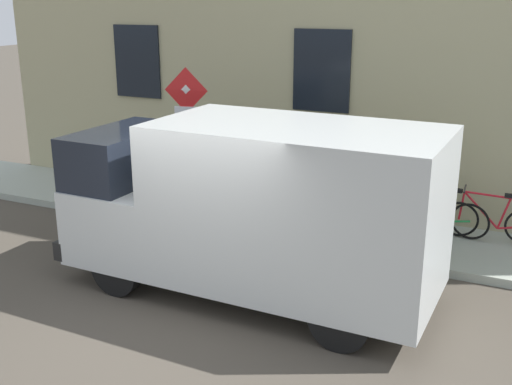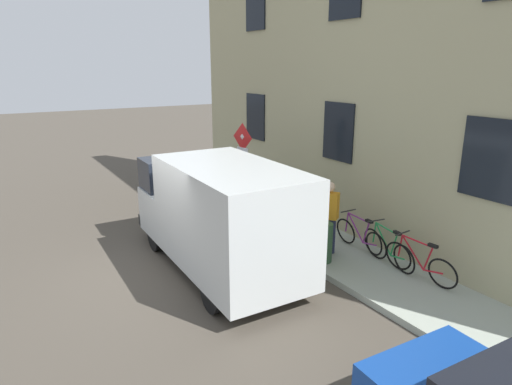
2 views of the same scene
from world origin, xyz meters
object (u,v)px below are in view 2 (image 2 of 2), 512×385
(delivery_van, at_px, (218,213))
(bicycle_purple, at_px, (360,236))
(litter_bin, at_px, (323,242))
(bicycle_red, at_px, (419,262))
(pedestrian, at_px, (329,215))
(bicycle_green, at_px, (388,248))
(sign_post_stacked, at_px, (243,159))

(delivery_van, distance_m, bicycle_purple, 3.48)
(litter_bin, bearing_deg, bicycle_red, -57.00)
(bicycle_red, height_order, pedestrian, pedestrian)
(bicycle_green, relative_size, litter_bin, 1.90)
(bicycle_red, xyz_separation_m, litter_bin, (-1.13, 1.74, 0.08))
(sign_post_stacked, bearing_deg, bicycle_red, -75.93)
(pedestrian, distance_m, litter_bin, 0.72)
(pedestrian, bearing_deg, bicycle_red, -104.94)
(delivery_van, relative_size, litter_bin, 5.97)
(sign_post_stacked, relative_size, pedestrian, 1.55)
(sign_post_stacked, bearing_deg, litter_bin, -87.61)
(bicycle_green, distance_m, bicycle_purple, 0.85)
(bicycle_purple, distance_m, litter_bin, 1.14)
(pedestrian, height_order, litter_bin, pedestrian)
(litter_bin, bearing_deg, pedestrian, 36.15)
(delivery_van, height_order, bicycle_green, delivery_van)
(pedestrian, bearing_deg, litter_bin, -177.47)
(delivery_van, bearing_deg, litter_bin, -117.16)
(bicycle_red, height_order, bicycle_purple, same)
(bicycle_green, bearing_deg, litter_bin, 60.42)
(sign_post_stacked, relative_size, litter_bin, 2.96)
(litter_bin, bearing_deg, delivery_van, 151.65)
(pedestrian, bearing_deg, bicycle_green, -93.54)
(litter_bin, bearing_deg, bicycle_green, -38.06)
(delivery_van, relative_size, pedestrian, 3.12)
(sign_post_stacked, height_order, litter_bin, sign_post_stacked)
(bicycle_red, relative_size, bicycle_purple, 1.00)
(bicycle_green, bearing_deg, bicycle_red, -171.62)
(sign_post_stacked, bearing_deg, bicycle_purple, -69.28)
(litter_bin, bearing_deg, sign_post_stacked, 92.39)
(bicycle_red, relative_size, litter_bin, 1.91)
(bicycle_red, xyz_separation_m, pedestrian, (-0.70, 2.06, 0.56))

